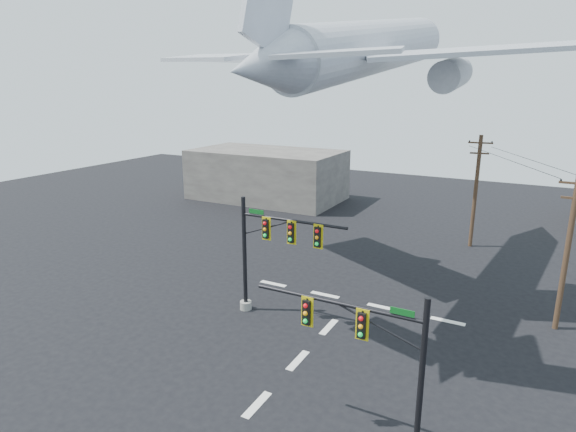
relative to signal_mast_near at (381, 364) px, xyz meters
The scene contains 9 objects.
ground 6.45m from the signal_mast_near, behind, with size 120.00×120.00×0.00m, color black.
lane_markings 8.24m from the signal_mast_near, 136.28° to the left, with size 14.00×21.20×0.01m.
signal_mast_near is the anchor object (origin of this frame).
signal_mast_far 11.91m from the signal_mast_near, 141.15° to the left, with size 6.98×0.80×7.25m.
utility_pole_a 15.24m from the signal_mast_near, 65.65° to the left, with size 1.83×0.31×9.16m.
utility_pole_b 27.22m from the signal_mast_near, 90.55° to the left, with size 1.96×0.33×9.67m.
power_lines 21.36m from the signal_mast_near, 81.67° to the left, with size 8.23×13.35×0.03m.
airliner 21.47m from the signal_mast_near, 111.47° to the left, with size 29.68×31.21×8.16m.
building_left 43.09m from the signal_mast_near, 126.10° to the left, with size 18.00×10.00×6.00m, color slate.
Camera 1 is at (9.77, -15.49, 13.59)m, focal length 30.00 mm.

